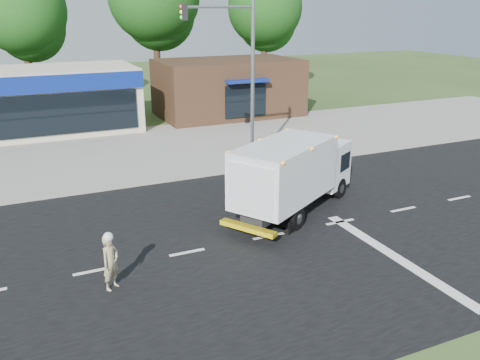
% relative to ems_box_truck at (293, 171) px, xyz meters
% --- Properties ---
extents(ground, '(120.00, 120.00, 0.00)m').
position_rel_ems_box_truck_xyz_m(ground, '(-1.86, -1.60, -1.70)').
color(ground, '#385123').
rests_on(ground, ground).
extents(road_asphalt, '(60.00, 14.00, 0.02)m').
position_rel_ems_box_truck_xyz_m(road_asphalt, '(-1.86, -1.60, -1.69)').
color(road_asphalt, black).
rests_on(road_asphalt, ground).
extents(sidewalk, '(60.00, 2.40, 0.12)m').
position_rel_ems_box_truck_xyz_m(sidewalk, '(-1.86, 6.60, -1.64)').
color(sidewalk, gray).
rests_on(sidewalk, ground).
extents(parking_apron, '(60.00, 9.00, 0.02)m').
position_rel_ems_box_truck_xyz_m(parking_apron, '(-1.86, 12.40, -1.69)').
color(parking_apron, gray).
rests_on(parking_apron, ground).
extents(lane_markings, '(55.20, 7.00, 0.01)m').
position_rel_ems_box_truck_xyz_m(lane_markings, '(-0.51, -2.95, -1.68)').
color(lane_markings, silver).
rests_on(lane_markings, road_asphalt).
extents(ems_box_truck, '(6.73, 5.19, 2.94)m').
position_rel_ems_box_truck_xyz_m(ems_box_truck, '(0.00, 0.00, 0.00)').
color(ems_box_truck, black).
rests_on(ems_box_truck, ground).
extents(emergency_worker, '(0.71, 0.68, 1.74)m').
position_rel_ems_box_truck_xyz_m(emergency_worker, '(-7.51, -2.81, -0.84)').
color(emergency_worker, tan).
rests_on(emergency_worker, ground).
extents(brown_storefront, '(10.00, 6.70, 4.00)m').
position_rel_ems_box_truck_xyz_m(brown_storefront, '(5.14, 18.38, 0.30)').
color(brown_storefront, '#382316').
rests_on(brown_storefront, ground).
extents(traffic_signal_pole, '(3.51, 0.25, 8.00)m').
position_rel_ems_box_truck_xyz_m(traffic_signal_pole, '(0.49, 6.00, 3.23)').
color(traffic_signal_pole, gray).
rests_on(traffic_signal_pole, ground).
extents(background_trees, '(36.77, 7.39, 12.10)m').
position_rel_ems_box_truck_xyz_m(background_trees, '(-2.71, 26.56, 5.69)').
color(background_trees, '#332114').
rests_on(background_trees, ground).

